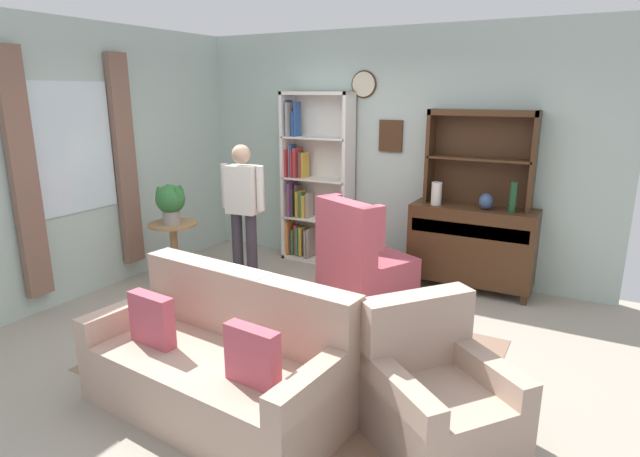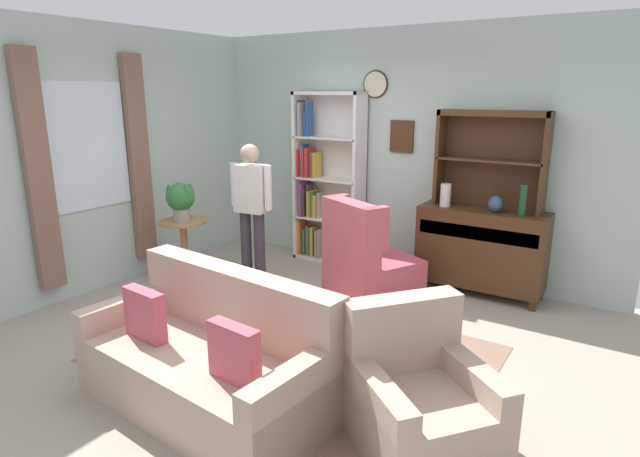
% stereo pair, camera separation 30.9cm
% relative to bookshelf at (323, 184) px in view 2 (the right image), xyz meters
% --- Properties ---
extents(ground_plane, '(5.40, 4.60, 0.02)m').
position_rel_bookshelf_xyz_m(ground_plane, '(0.97, -1.94, -0.99)').
color(ground_plane, '#9E9384').
extents(wall_back, '(5.00, 0.09, 2.80)m').
position_rel_bookshelf_xyz_m(wall_back, '(0.97, 0.19, 0.42)').
color(wall_back, '#ADC1B7').
rests_on(wall_back, ground_plane).
extents(wall_left, '(0.16, 4.20, 2.80)m').
position_rel_bookshelf_xyz_m(wall_left, '(-1.54, -1.97, 0.42)').
color(wall_left, '#ADC1B7').
rests_on(wall_left, ground_plane).
extents(area_rug, '(2.95, 2.16, 0.01)m').
position_rel_bookshelf_xyz_m(area_rug, '(1.17, -2.24, -0.98)').
color(area_rug, '#846651').
rests_on(area_rug, ground_plane).
extents(bookshelf, '(0.90, 0.30, 2.10)m').
position_rel_bookshelf_xyz_m(bookshelf, '(0.00, 0.00, 0.00)').
color(bookshelf, silver).
rests_on(bookshelf, ground_plane).
extents(sideboard, '(1.30, 0.45, 0.92)m').
position_rel_bookshelf_xyz_m(sideboard, '(2.02, -0.08, -0.47)').
color(sideboard, '#422816').
rests_on(sideboard, ground_plane).
extents(sideboard_hutch, '(1.10, 0.26, 1.00)m').
position_rel_bookshelf_xyz_m(sideboard_hutch, '(2.02, 0.02, 0.58)').
color(sideboard_hutch, '#422816').
rests_on(sideboard_hutch, sideboard).
extents(vase_tall, '(0.11, 0.11, 0.24)m').
position_rel_bookshelf_xyz_m(vase_tall, '(1.63, -0.16, 0.06)').
color(vase_tall, beige).
rests_on(vase_tall, sideboard).
extents(vase_round, '(0.15, 0.15, 0.17)m').
position_rel_bookshelf_xyz_m(vase_round, '(2.15, -0.15, 0.02)').
color(vase_round, '#33476B').
rests_on(vase_round, sideboard).
extents(bottle_wine, '(0.07, 0.07, 0.31)m').
position_rel_bookshelf_xyz_m(bottle_wine, '(2.41, -0.17, 0.09)').
color(bottle_wine, '#194223').
rests_on(bottle_wine, sideboard).
extents(couch_floral, '(1.87, 1.01, 0.90)m').
position_rel_bookshelf_xyz_m(couch_floral, '(1.06, -3.12, -0.67)').
color(couch_floral, tan).
rests_on(couch_floral, ground_plane).
extents(armchair_floral, '(1.08, 1.07, 0.88)m').
position_rel_bookshelf_xyz_m(armchair_floral, '(2.45, -2.78, -0.69)').
color(armchair_floral, tan).
rests_on(armchair_floral, ground_plane).
extents(wingback_chair, '(1.05, 1.06, 1.05)m').
position_rel_bookshelf_xyz_m(wingback_chair, '(1.07, -0.84, -0.60)').
color(wingback_chair, '#B74C5B').
rests_on(wingback_chair, ground_plane).
extents(plant_stand, '(0.52, 0.52, 0.72)m').
position_rel_bookshelf_xyz_m(plant_stand, '(-0.85, -1.56, -0.54)').
color(plant_stand, '#997047').
rests_on(plant_stand, ground_plane).
extents(potted_plant_large, '(0.31, 0.31, 0.43)m').
position_rel_bookshelf_xyz_m(potted_plant_large, '(-0.81, -1.59, -0.01)').
color(potted_plant_large, gray).
rests_on(potted_plant_large, plant_stand).
extents(person_reading, '(0.53, 0.23, 1.56)m').
position_rel_bookshelf_xyz_m(person_reading, '(-0.21, -1.14, -0.07)').
color(person_reading, '#38333D').
rests_on(person_reading, ground_plane).
extents(coffee_table, '(0.80, 0.50, 0.42)m').
position_rel_bookshelf_xyz_m(coffee_table, '(1.09, -2.18, -0.63)').
color(coffee_table, '#422816').
rests_on(coffee_table, ground_plane).
extents(book_stack, '(0.22, 0.14, 0.07)m').
position_rel_bookshelf_xyz_m(book_stack, '(1.01, -2.20, -0.53)').
color(book_stack, gray).
rests_on(book_stack, coffee_table).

